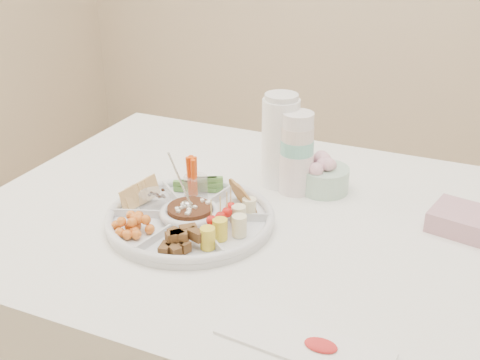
% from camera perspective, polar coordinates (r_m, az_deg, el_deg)
% --- Properties ---
extents(dining_table, '(1.52, 1.02, 0.76)m').
position_cam_1_polar(dining_table, '(1.61, 4.75, -15.85)').
color(dining_table, white).
rests_on(dining_table, floor).
extents(party_tray, '(0.49, 0.49, 0.04)m').
position_cam_1_polar(party_tray, '(1.38, -4.75, -3.38)').
color(party_tray, silver).
rests_on(party_tray, dining_table).
extents(bean_dip, '(0.13, 0.13, 0.04)m').
position_cam_1_polar(bean_dip, '(1.37, -4.76, -3.10)').
color(bean_dip, '#412515').
rests_on(bean_dip, party_tray).
extents(tortillas, '(0.12, 0.12, 0.06)m').
position_cam_1_polar(tortillas, '(1.41, 0.12, -1.50)').
color(tortillas, '#BB743A').
rests_on(tortillas, party_tray).
extents(carrot_cucumber, '(0.15, 0.15, 0.10)m').
position_cam_1_polar(carrot_cucumber, '(1.47, -4.09, 0.47)').
color(carrot_cucumber, '#E8490A').
rests_on(carrot_cucumber, party_tray).
extents(pita_raisins, '(0.13, 0.13, 0.06)m').
position_cam_1_polar(pita_raisins, '(1.44, -8.84, -1.21)').
color(pita_raisins, '#DEA95E').
rests_on(pita_raisins, party_tray).
extents(cherries, '(0.13, 0.13, 0.04)m').
position_cam_1_polar(cherries, '(1.33, -9.96, -4.02)').
color(cherries, '#D16221').
rests_on(cherries, party_tray).
extents(granola_chunks, '(0.12, 0.12, 0.04)m').
position_cam_1_polar(granola_chunks, '(1.26, -5.61, -5.68)').
color(granola_chunks, brown).
rests_on(granola_chunks, party_tray).
extents(banana_tomato, '(0.13, 0.13, 0.09)m').
position_cam_1_polar(banana_tomato, '(1.29, -0.25, -3.52)').
color(banana_tomato, '#FCE360').
rests_on(banana_tomato, party_tray).
extents(cup_stack, '(0.10, 0.10, 0.24)m').
position_cam_1_polar(cup_stack, '(1.49, 5.42, 3.08)').
color(cup_stack, silver).
rests_on(cup_stack, dining_table).
extents(thermos, '(0.11, 0.11, 0.25)m').
position_cam_1_polar(thermos, '(1.53, 3.84, 3.87)').
color(thermos, white).
rests_on(thermos, dining_table).
extents(flower_bowl, '(0.16, 0.16, 0.09)m').
position_cam_1_polar(flower_bowl, '(1.53, 8.01, 0.60)').
color(flower_bowl, silver).
rests_on(flower_bowl, dining_table).
extents(napkin_stack, '(0.16, 0.15, 0.05)m').
position_cam_1_polar(napkin_stack, '(1.44, 20.48, -3.63)').
color(napkin_stack, '#B58592').
rests_on(napkin_stack, dining_table).
extents(placemat, '(0.30, 0.12, 0.01)m').
position_cam_1_polar(placemat, '(1.05, 6.04, -15.14)').
color(placemat, white).
rests_on(placemat, dining_table).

